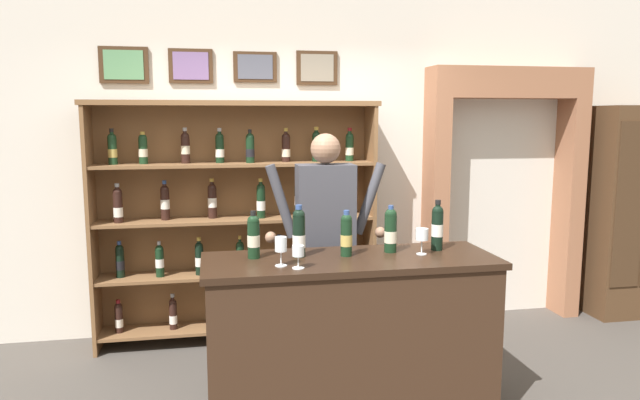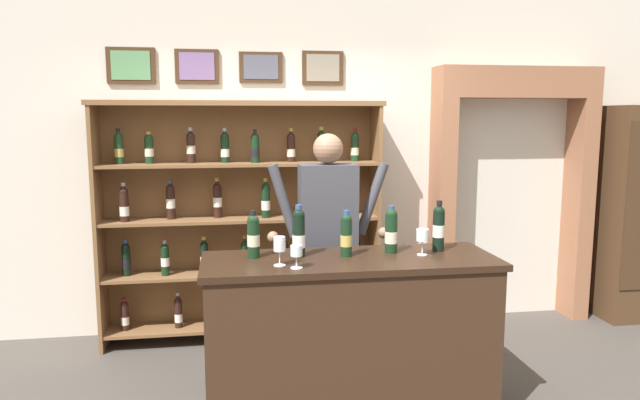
{
  "view_description": "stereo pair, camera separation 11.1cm",
  "coord_description": "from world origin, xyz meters",
  "views": [
    {
      "loc": [
        -0.67,
        -3.34,
        1.87
      ],
      "look_at": [
        -0.02,
        0.1,
        1.37
      ],
      "focal_mm": 32.53,
      "sensor_mm": 36.0,
      "label": 1
    },
    {
      "loc": [
        -0.56,
        -3.36,
        1.87
      ],
      "look_at": [
        -0.02,
        0.1,
        1.37
      ],
      "focal_mm": 32.53,
      "sensor_mm": 36.0,
      "label": 2
    }
  ],
  "objects": [
    {
      "name": "back_wall",
      "position": [
        -0.0,
        1.74,
        1.51
      ],
      "size": [
        12.0,
        0.19,
        3.02
      ],
      "color": "silver",
      "rests_on": "ground"
    },
    {
      "name": "wine_shelf",
      "position": [
        -0.47,
        1.43,
        1.07
      ],
      "size": [
        2.33,
        0.36,
        2.0
      ],
      "color": "brown",
      "rests_on": "ground"
    },
    {
      "name": "archway_doorway",
      "position": [
        1.96,
        1.62,
        1.31
      ],
      "size": [
        1.47,
        0.45,
        2.3
      ],
      "color": "#9E6647",
      "rests_on": "ground"
    },
    {
      "name": "side_cabinet",
      "position": [
        3.15,
        1.4,
        0.99
      ],
      "size": [
        0.64,
        0.48,
        1.97
      ],
      "color": "#4C331E",
      "rests_on": "ground"
    },
    {
      "name": "tasting_counter",
      "position": [
        0.15,
        -0.0,
        0.51
      ],
      "size": [
        1.79,
        0.64,
        1.02
      ],
      "color": "#382316",
      "rests_on": "ground"
    },
    {
      "name": "shopkeeper",
      "position": [
        0.12,
        0.64,
        1.09
      ],
      "size": [
        0.88,
        0.22,
        1.76
      ],
      "color": "#2D3347",
      "rests_on": "ground"
    },
    {
      "name": "tasting_bottle_grappa",
      "position": [
        -0.43,
        0.1,
        1.16
      ],
      "size": [
        0.08,
        0.08,
        0.29
      ],
      "color": "black",
      "rests_on": "tasting_counter"
    },
    {
      "name": "tasting_bottle_rosso",
      "position": [
        -0.15,
        0.09,
        1.17
      ],
      "size": [
        0.08,
        0.08,
        0.32
      ],
      "color": "black",
      "rests_on": "tasting_counter"
    },
    {
      "name": "tasting_bottle_riserva",
      "position": [
        0.14,
        0.05,
        1.16
      ],
      "size": [
        0.07,
        0.07,
        0.28
      ],
      "color": "black",
      "rests_on": "tasting_counter"
    },
    {
      "name": "tasting_bottle_super_tuscan",
      "position": [
        0.43,
        0.1,
        1.16
      ],
      "size": [
        0.08,
        0.08,
        0.3
      ],
      "color": "black",
      "rests_on": "tasting_counter"
    },
    {
      "name": "tasting_bottle_bianco",
      "position": [
        0.75,
        0.1,
        1.17
      ],
      "size": [
        0.08,
        0.08,
        0.33
      ],
      "color": "black",
      "rests_on": "tasting_counter"
    },
    {
      "name": "wine_glass_right",
      "position": [
        -0.29,
        -0.12,
        1.14
      ],
      "size": [
        0.07,
        0.07,
        0.17
      ],
      "color": "silver",
      "rests_on": "tasting_counter"
    },
    {
      "name": "wine_glass_left",
      "position": [
        -0.2,
        -0.19,
        1.11
      ],
      "size": [
        0.07,
        0.07,
        0.13
      ],
      "color": "silver",
      "rests_on": "tasting_counter"
    },
    {
      "name": "wine_glass_center",
      "position": [
        0.61,
        -0.0,
        1.14
      ],
      "size": [
        0.08,
        0.08,
        0.16
      ],
      "color": "silver",
      "rests_on": "tasting_counter"
    }
  ]
}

